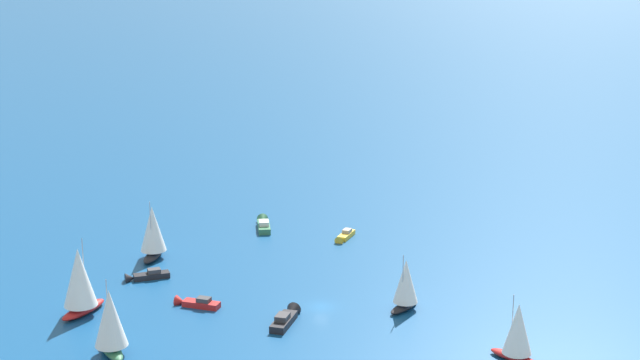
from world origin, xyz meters
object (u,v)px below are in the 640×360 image
at_px(motorboat_inshore, 345,236).
at_px(sailboat_far_stbd, 406,284).
at_px(motorboat_offshore, 145,276).
at_px(motorboat_outer_ring_e, 286,318).
at_px(sailboat_near_centre, 517,332).
at_px(motorboat_trailing, 195,303).
at_px(motorboat_outer_ring_c, 264,224).
at_px(sailboat_outer_ring_b, 110,322).
at_px(sailboat_outer_ring_a, 80,281).
at_px(sailboat_far_port, 153,232).

bearing_deg(motorboat_inshore, sailboat_far_stbd, 42.68).
relative_size(motorboat_offshore, motorboat_outer_ring_e, 0.76).
bearing_deg(motorboat_offshore, sailboat_near_centre, 89.55).
distance_m(sailboat_far_stbd, motorboat_trailing, 34.99).
bearing_deg(motorboat_outer_ring_e, motorboat_offshore, -98.02).
bearing_deg(sailboat_far_stbd, motorboat_inshore, -137.32).
relative_size(sailboat_near_centre, motorboat_outer_ring_c, 1.11).
xyz_separation_m(motorboat_trailing, motorboat_outer_ring_c, (-41.85, -12.84, 0.13)).
bearing_deg(motorboat_outer_ring_c, motorboat_inshore, 95.24).
distance_m(motorboat_offshore, sailboat_outer_ring_b, 31.57).
distance_m(sailboat_near_centre, sailboat_far_stbd, 24.38).
height_order(sailboat_outer_ring_a, motorboat_outer_ring_e, sailboat_outer_ring_a).
xyz_separation_m(sailboat_near_centre, motorboat_outer_ring_e, (3.96, -36.54, -3.88)).
distance_m(sailboat_outer_ring_a, motorboat_outer_ring_c, 53.88).
xyz_separation_m(sailboat_far_port, motorboat_offshore, (9.83, 5.87, -4.60)).
bearing_deg(motorboat_outer_ring_c, motorboat_outer_ring_e, 36.17).
distance_m(sailboat_near_centre, sailboat_outer_ring_b, 59.31).
distance_m(sailboat_outer_ring_a, sailboat_outer_ring_b, 17.10).
distance_m(sailboat_far_port, motorboat_outer_ring_e, 40.68).
relative_size(motorboat_trailing, motorboat_outer_ring_c, 0.88).
xyz_separation_m(motorboat_trailing, motorboat_outer_ring_e, (-1.54, 16.64, 0.11)).
height_order(sailboat_near_centre, sailboat_outer_ring_b, sailboat_outer_ring_b).
distance_m(sailboat_far_port, motorboat_offshore, 12.34).
bearing_deg(sailboat_far_port, motorboat_offshore, 30.86).
xyz_separation_m(sailboat_far_stbd, motorboat_inshore, (-27.82, -25.66, -3.84)).
bearing_deg(motorboat_trailing, motorboat_offshore, -111.52).
xyz_separation_m(sailboat_near_centre, motorboat_outer_ring_c, (-36.36, -66.01, -3.86)).
relative_size(sailboat_far_port, sailboat_far_stbd, 1.19).
relative_size(motorboat_offshore, motorboat_outer_ring_c, 0.80).
bearing_deg(motorboat_offshore, sailboat_outer_ring_a, 3.68).
bearing_deg(motorboat_trailing, motorboat_outer_ring_c, -162.95).
bearing_deg(sailboat_far_port, sailboat_near_centre, 82.06).
height_order(sailboat_near_centre, motorboat_trailing, sailboat_near_centre).
distance_m(sailboat_far_port, motorboat_trailing, 26.86).
xyz_separation_m(motorboat_offshore, sailboat_outer_ring_a, (17.80, 1.15, 5.20)).
relative_size(motorboat_inshore, sailboat_outer_ring_b, 0.64).
height_order(sailboat_far_stbd, sailboat_outer_ring_a, sailboat_outer_ring_a).
xyz_separation_m(motorboat_offshore, motorboat_outer_ring_c, (-35.82, 2.46, 0.12)).
height_order(sailboat_outer_ring_a, sailboat_outer_ring_b, sailboat_outer_ring_a).
distance_m(sailboat_far_stbd, motorboat_offshore, 47.48).
bearing_deg(sailboat_far_stbd, sailboat_near_centre, 65.25).
bearing_deg(motorboat_inshore, sailboat_near_centre, 51.49).
bearing_deg(sailboat_outer_ring_b, motorboat_outer_ring_c, -168.33).
bearing_deg(sailboat_outer_ring_a, motorboat_trailing, 129.73).
bearing_deg(motorboat_inshore, sailboat_far_port, -43.83).
distance_m(sailboat_near_centre, sailboat_outer_ring_a, 69.52).
distance_m(motorboat_trailing, motorboat_outer_ring_e, 16.71).
relative_size(sailboat_outer_ring_b, motorboat_outer_ring_c, 1.26).
relative_size(sailboat_near_centre, motorboat_inshore, 1.37).
relative_size(sailboat_far_port, motorboat_inshore, 1.56).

